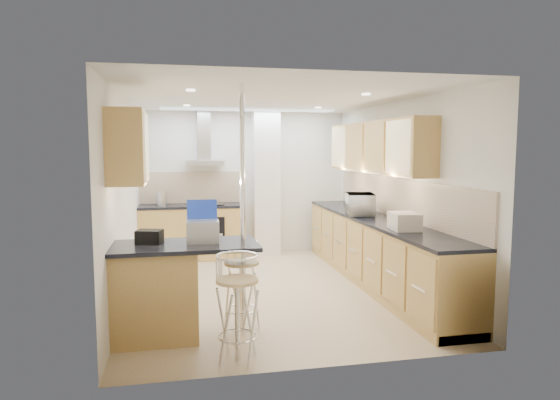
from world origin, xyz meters
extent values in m
plane|color=tan|center=(0.00, 0.00, 0.00)|extent=(4.80, 4.80, 0.00)
cube|color=white|center=(0.00, 2.40, 1.25)|extent=(3.60, 0.04, 2.50)
cube|color=white|center=(0.00, -2.40, 1.25)|extent=(3.60, 0.04, 2.50)
cube|color=white|center=(-1.80, 0.00, 1.25)|extent=(0.04, 4.80, 2.50)
cube|color=white|center=(1.80, 0.00, 1.25)|extent=(0.04, 4.80, 2.50)
cube|color=white|center=(0.00, 0.00, 2.50)|extent=(3.60, 4.80, 0.02)
cube|color=tan|center=(1.63, 0.40, 1.88)|extent=(0.34, 3.00, 0.72)
cube|color=tan|center=(-1.63, -1.35, 1.88)|extent=(0.34, 0.62, 0.72)
cube|color=beige|center=(1.79, 0.00, 1.18)|extent=(0.03, 4.40, 0.56)
cube|color=beige|center=(-0.95, 2.38, 1.18)|extent=(1.70, 0.03, 0.56)
cube|color=white|center=(0.35, 2.20, 1.25)|extent=(0.45, 0.40, 2.50)
cube|color=silver|center=(-0.70, 2.15, 1.62)|extent=(0.62, 0.48, 0.08)
cube|color=silver|center=(-0.70, 2.29, 2.06)|extent=(0.22, 0.20, 0.88)
cylinder|color=white|center=(-0.53, -1.45, 1.25)|extent=(0.05, 0.05, 2.50)
cube|color=black|center=(-0.70, 1.79, 0.45)|extent=(0.58, 0.02, 0.58)
cube|color=black|center=(-0.70, 2.10, 0.93)|extent=(0.58, 0.50, 0.02)
cube|color=tan|center=(0.00, 1.80, 2.48)|extent=(2.80, 0.35, 0.02)
cube|color=tan|center=(1.50, 0.00, 0.44)|extent=(0.60, 4.40, 0.88)
cube|color=black|center=(1.50, 0.00, 0.90)|extent=(0.63, 4.40, 0.04)
cube|color=tan|center=(-0.95, 2.10, 0.44)|extent=(1.70, 0.60, 0.88)
cube|color=black|center=(-0.95, 2.10, 0.90)|extent=(1.70, 0.63, 0.04)
cube|color=tan|center=(-1.12, -1.45, 0.45)|extent=(1.35, 0.62, 0.90)
cube|color=black|center=(-1.12, -1.45, 0.92)|extent=(1.47, 0.72, 0.04)
imported|color=white|center=(1.38, 0.32, 1.07)|extent=(0.49, 0.62, 0.31)
cube|color=#A2A6AA|center=(-0.92, -1.42, 1.05)|extent=(0.33, 0.25, 0.22)
cube|color=black|center=(-1.44, -1.35, 1.01)|extent=(0.28, 0.23, 0.13)
cylinder|color=beige|center=(1.65, 1.23, 1.01)|extent=(0.13, 0.13, 0.17)
cylinder|color=beige|center=(1.59, 1.13, 1.00)|extent=(0.12, 0.12, 0.15)
cylinder|color=#BDBA97|center=(1.41, -0.81, 1.01)|extent=(0.18, 0.18, 0.18)
cylinder|color=white|center=(1.63, -0.93, 0.99)|extent=(0.11, 0.11, 0.14)
cube|color=beige|center=(1.43, -1.00, 1.02)|extent=(0.33, 0.41, 0.20)
cylinder|color=silver|center=(-1.42, 2.10, 1.03)|extent=(0.16, 0.16, 0.22)
camera|label=1|loc=(-1.16, -6.34, 1.88)|focal=32.00mm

